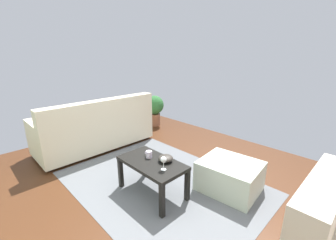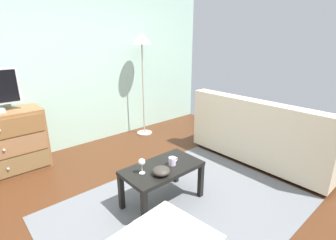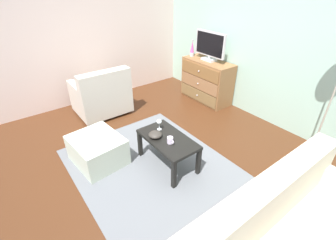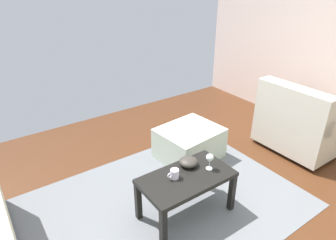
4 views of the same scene
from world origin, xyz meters
The scene contains 8 objects.
ground_plane centered at (0.00, 0.00, -0.03)m, with size 5.54×4.85×0.05m, color #472614.
area_rug centered at (0.20, -0.20, 0.00)m, with size 2.60×1.90×0.01m, color slate.
coffee_table centered at (0.12, 0.02, 0.37)m, with size 0.84×0.46×0.44m.
wine_glass centered at (-0.12, 0.05, 0.55)m, with size 0.07×0.07×0.16m.
mug centered at (0.23, -0.02, 0.48)m, with size 0.11×0.08×0.08m.
bowl_decorative centered at (0.01, -0.10, 0.47)m, with size 0.18×0.18×0.08m, color #322E28.
armchair centered at (-1.77, -0.09, 0.36)m, with size 0.80×0.91×0.89m.
ottoman centered at (-0.51, -0.72, 0.19)m, with size 0.70×0.60×0.38m, color beige.
Camera 4 is at (1.47, 1.66, 2.05)m, focal length 31.67 mm.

